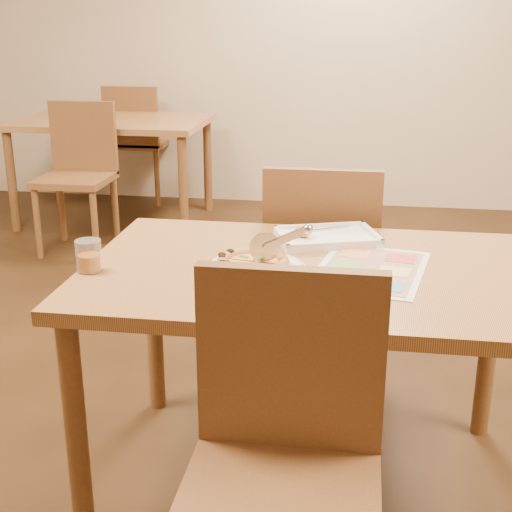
# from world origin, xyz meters

# --- Properties ---
(room) EXTENTS (7.00, 7.00, 7.00)m
(room) POSITION_xyz_m (0.00, 0.00, 1.35)
(room) COLOR #331F0E
(room) RESTS_ON ground
(dining_table) EXTENTS (1.30, 0.85, 0.72)m
(dining_table) POSITION_xyz_m (0.00, 0.00, 0.63)
(dining_table) COLOR #A66B42
(dining_table) RESTS_ON ground
(chair_near) EXTENTS (0.42, 0.42, 0.47)m
(chair_near) POSITION_xyz_m (0.00, -0.60, 0.57)
(chair_near) COLOR brown
(chair_near) RESTS_ON ground
(chair_far) EXTENTS (0.42, 0.42, 0.47)m
(chair_far) POSITION_xyz_m (-0.00, 0.60, 0.57)
(chair_far) COLOR brown
(chair_far) RESTS_ON ground
(bg_table) EXTENTS (1.30, 0.85, 0.72)m
(bg_table) POSITION_xyz_m (-1.60, 2.80, 0.63)
(bg_table) COLOR #A66B42
(bg_table) RESTS_ON ground
(bg_chair_near) EXTENTS (0.42, 0.42, 0.47)m
(bg_chair_near) POSITION_xyz_m (-1.60, 2.20, 0.57)
(bg_chair_near) COLOR brown
(bg_chair_near) RESTS_ON ground
(bg_chair_far) EXTENTS (0.42, 0.42, 0.47)m
(bg_chair_far) POSITION_xyz_m (-1.60, 3.30, 0.57)
(bg_chair_far) COLOR brown
(bg_chair_far) RESTS_ON ground
(plate) EXTENTS (0.37, 0.37, 0.02)m
(plate) POSITION_xyz_m (-0.15, -0.07, 0.73)
(plate) COLOR white
(plate) RESTS_ON dining_table
(pizza) EXTENTS (0.21, 0.21, 0.03)m
(pizza) POSITION_xyz_m (-0.16, -0.06, 0.75)
(pizza) COLOR #D88C49
(pizza) RESTS_ON plate
(pizza_cutter) EXTENTS (0.16, 0.07, 0.10)m
(pizza_cutter) POSITION_xyz_m (-0.09, -0.04, 0.81)
(pizza_cutter) COLOR silver
(pizza_cutter) RESTS_ON pizza
(appetizer_tray) EXTENTS (0.36, 0.30, 0.06)m
(appetizer_tray) POSITION_xyz_m (0.03, 0.25, 0.73)
(appetizer_tray) COLOR silver
(appetizer_tray) RESTS_ON dining_table
(glass_tumbler) EXTENTS (0.07, 0.07, 0.09)m
(glass_tumbler) POSITION_xyz_m (-0.61, -0.13, 0.76)
(glass_tumbler) COLOR #8C450A
(glass_tumbler) RESTS_ON dining_table
(menu) EXTENTS (0.36, 0.46, 0.00)m
(menu) POSITION_xyz_m (0.17, 0.00, 0.72)
(menu) COLOR silver
(menu) RESTS_ON dining_table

